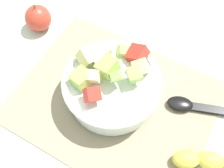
% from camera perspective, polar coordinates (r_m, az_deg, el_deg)
% --- Properties ---
extents(ground_plane, '(2.40, 2.40, 0.00)m').
position_cam_1_polar(ground_plane, '(0.61, 0.49, -3.71)').
color(ground_plane, silver).
extents(placemat, '(0.42, 0.34, 0.01)m').
position_cam_1_polar(placemat, '(0.61, 0.49, -3.59)').
color(placemat, gray).
rests_on(placemat, ground_plane).
extents(salad_bowl, '(0.21, 0.21, 0.11)m').
position_cam_1_polar(salad_bowl, '(0.58, -0.06, -0.21)').
color(salad_bowl, white).
rests_on(salad_bowl, placemat).
extents(serving_spoon, '(0.21, 0.10, 0.01)m').
position_cam_1_polar(serving_spoon, '(0.63, 17.86, -4.62)').
color(serving_spoon, black).
rests_on(serving_spoon, placemat).
extents(whole_apple, '(0.07, 0.07, 0.08)m').
position_cam_1_polar(whole_apple, '(0.73, -15.06, 13.07)').
color(whole_apple, '#BC3828').
rests_on(whole_apple, ground_plane).
extents(banana_whole, '(0.15, 0.08, 0.04)m').
position_cam_1_polar(banana_whole, '(0.58, 19.73, -15.05)').
color(banana_whole, yellow).
rests_on(banana_whole, ground_plane).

